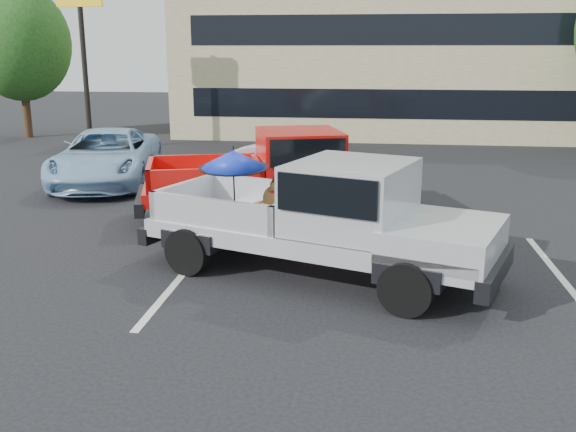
{
  "coord_description": "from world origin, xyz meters",
  "views": [
    {
      "loc": [
        -0.07,
        -7.74,
        3.52
      ],
      "look_at": [
        -1.16,
        0.69,
        1.3
      ],
      "focal_mm": 40.0,
      "sensor_mm": 36.0,
      "label": 1
    }
  ],
  "objects_px": {
    "red_pickup": "(291,171)",
    "tree_back": "(507,29)",
    "silver_sedan": "(306,174)",
    "silver_pickup": "(336,214)",
    "motel_sign": "(81,14)",
    "tree_left": "(20,43)",
    "blue_suv": "(107,157)"
  },
  "relations": [
    {
      "from": "red_pickup",
      "to": "tree_back",
      "type": "bearing_deg",
      "value": 50.82
    },
    {
      "from": "silver_sedan",
      "to": "silver_pickup",
      "type": "bearing_deg",
      "value": -145.56
    },
    {
      "from": "motel_sign",
      "to": "tree_left",
      "type": "height_order",
      "value": "tree_left"
    },
    {
      "from": "motel_sign",
      "to": "silver_sedan",
      "type": "bearing_deg",
      "value": -40.57
    },
    {
      "from": "blue_suv",
      "to": "silver_pickup",
      "type": "bearing_deg",
      "value": -56.83
    },
    {
      "from": "tree_left",
      "to": "silver_pickup",
      "type": "bearing_deg",
      "value": -48.37
    },
    {
      "from": "motel_sign",
      "to": "silver_sedan",
      "type": "relative_size",
      "value": 1.35
    },
    {
      "from": "tree_left",
      "to": "red_pickup",
      "type": "relative_size",
      "value": 1.0
    },
    {
      "from": "red_pickup",
      "to": "blue_suv",
      "type": "relative_size",
      "value": 1.17
    },
    {
      "from": "silver_pickup",
      "to": "red_pickup",
      "type": "distance_m",
      "value": 3.81
    },
    {
      "from": "tree_back",
      "to": "blue_suv",
      "type": "relative_size",
      "value": 1.38
    },
    {
      "from": "tree_back",
      "to": "silver_pickup",
      "type": "bearing_deg",
      "value": -106.52
    },
    {
      "from": "motel_sign",
      "to": "silver_pickup",
      "type": "height_order",
      "value": "motel_sign"
    },
    {
      "from": "red_pickup",
      "to": "silver_sedan",
      "type": "distance_m",
      "value": 1.28
    },
    {
      "from": "tree_left",
      "to": "silver_sedan",
      "type": "bearing_deg",
      "value": -39.42
    },
    {
      "from": "silver_pickup",
      "to": "red_pickup",
      "type": "xyz_separation_m",
      "value": [
        -1.15,
        3.64,
        -0.03
      ]
    },
    {
      "from": "blue_suv",
      "to": "silver_sedan",
      "type": "bearing_deg",
      "value": -28.81
    },
    {
      "from": "red_pickup",
      "to": "silver_sedan",
      "type": "height_order",
      "value": "red_pickup"
    },
    {
      "from": "silver_sedan",
      "to": "blue_suv",
      "type": "height_order",
      "value": "silver_sedan"
    },
    {
      "from": "tree_left",
      "to": "silver_pickup",
      "type": "height_order",
      "value": "tree_left"
    },
    {
      "from": "red_pickup",
      "to": "silver_sedan",
      "type": "bearing_deg",
      "value": 64.78
    },
    {
      "from": "tree_back",
      "to": "motel_sign",
      "type": "bearing_deg",
      "value": -147.99
    },
    {
      "from": "motel_sign",
      "to": "red_pickup",
      "type": "relative_size",
      "value": 1.0
    },
    {
      "from": "silver_sedan",
      "to": "blue_suv",
      "type": "xyz_separation_m",
      "value": [
        -5.54,
        1.74,
        -0.01
      ]
    },
    {
      "from": "red_pickup",
      "to": "blue_suv",
      "type": "bearing_deg",
      "value": 134.46
    },
    {
      "from": "tree_back",
      "to": "silver_sedan",
      "type": "bearing_deg",
      "value": -113.55
    },
    {
      "from": "tree_left",
      "to": "tree_back",
      "type": "bearing_deg",
      "value": 19.29
    },
    {
      "from": "red_pickup",
      "to": "blue_suv",
      "type": "xyz_separation_m",
      "value": [
        -5.35,
        2.97,
        -0.31
      ]
    },
    {
      "from": "motel_sign",
      "to": "blue_suv",
      "type": "xyz_separation_m",
      "value": [
        2.93,
        -5.52,
        -3.94
      ]
    },
    {
      "from": "motel_sign",
      "to": "silver_pickup",
      "type": "relative_size",
      "value": 1.0
    },
    {
      "from": "motel_sign",
      "to": "silver_pickup",
      "type": "distance_m",
      "value": 15.78
    },
    {
      "from": "red_pickup",
      "to": "blue_suv",
      "type": "height_order",
      "value": "red_pickup"
    }
  ]
}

